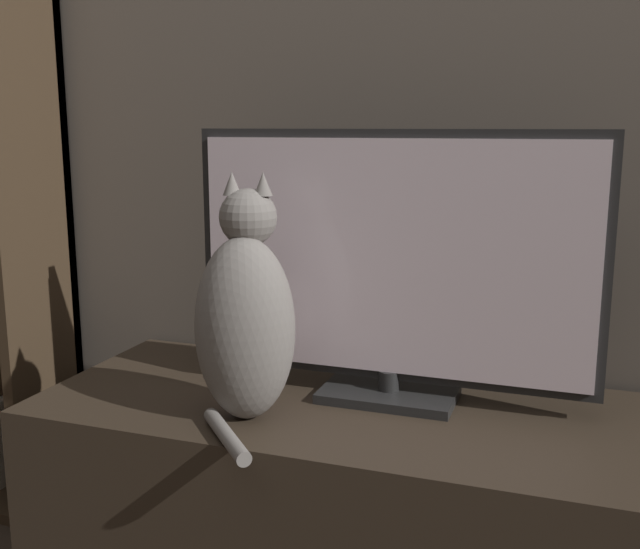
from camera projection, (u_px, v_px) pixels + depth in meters
name	position (u px, v px, depth m)	size (l,w,h in m)	color
wall_back	(416.00, 5.00, 1.66)	(4.80, 0.05, 2.60)	#60564C
tv_stand	(370.00, 512.00, 1.58)	(1.40, 0.55, 0.47)	#33281E
tv	(391.00, 267.00, 1.52)	(0.84, 0.17, 0.56)	black
cat	(246.00, 319.00, 1.45)	(0.22, 0.32, 0.48)	gray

